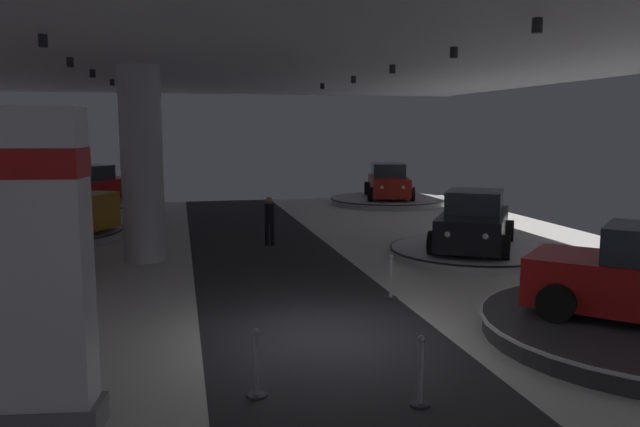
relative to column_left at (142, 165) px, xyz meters
The scene contains 16 objects.
ground 8.83m from the column_left, 65.31° to the right, with size 24.00×44.00×0.06m.
ceiling_with_spotlights 8.84m from the column_left, 65.32° to the right, with size 24.00×44.00×0.39m.
column_left is the anchor object (origin of this frame).
brand_sign_pylon 10.29m from the column_left, 93.61° to the right, with size 1.34×0.82×4.04m.
display_platform_deep_right 15.99m from the column_left, 44.88° to the left, with size 5.77×5.77×0.32m.
display_car_deep_right 15.90m from the column_left, 44.94° to the left, with size 3.00×4.51×1.71m.
display_platform_mid_right 9.97m from the column_left, ahead, with size 4.94×4.94×0.23m.
display_car_mid_right 9.79m from the column_left, ahead, with size 3.75×4.52×1.71m.
display_platform_far_left 6.50m from the column_left, 129.69° to the left, with size 5.68×5.68×0.26m.
pickup_truck_far_left 6.45m from the column_left, 130.60° to the left, with size 5.60×4.65×2.30m.
display_platform_deep_left 12.40m from the column_left, 104.15° to the left, with size 5.30×5.30×0.38m.
display_car_deep_left 12.23m from the column_left, 104.28° to the left, with size 4.23×4.26×1.71m.
visitor_walking_near 4.49m from the column_left, 21.13° to the left, with size 0.32×0.32×1.59m.
stanchion_a 10.33m from the column_left, 78.49° to the right, with size 0.28×0.28×1.01m.
stanchion_b 8.11m from the column_left, 44.18° to the right, with size 0.28×0.28×1.01m.
stanchion_c 11.66m from the column_left, 68.67° to the right, with size 0.28×0.28×1.01m.
Camera 1 is at (-2.48, -10.61, 3.79)m, focal length 34.91 mm.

